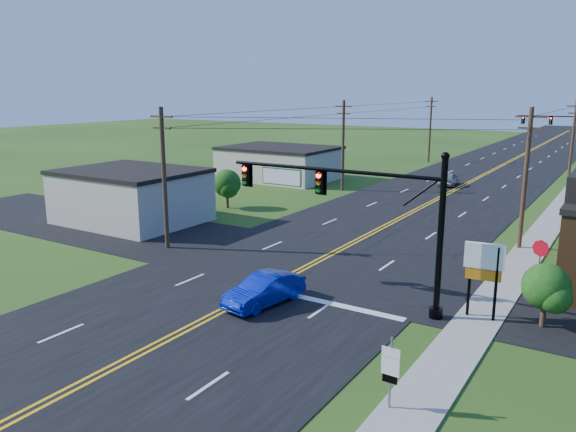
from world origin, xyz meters
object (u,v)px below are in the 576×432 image
Objects in this scene: blue_car at (264,291)px; route_sign at (390,368)px; stop_sign at (540,253)px; signal_mast_far at (557,126)px; signal_mast_main at (348,204)px.

route_sign is (8.45, -5.26, 0.73)m from blue_car.
signal_mast_far is at bearing 115.01° from stop_sign.
stop_sign is (7.63, 6.91, -2.93)m from signal_mast_main.
blue_car is 1.74× the size of stop_sign.
stop_sign is at bearing -83.40° from signal_mast_far.
signal_mast_main is 10.70m from stop_sign.
stop_sign is at bearing 42.14° from signal_mast_main.
signal_mast_far is 4.41× the size of route_sign.
blue_car is at bearing -92.34° from signal_mast_far.
signal_mast_far reaches higher than route_sign.
signal_mast_main and signal_mast_far have the same top height.
route_sign is at bearing -22.51° from blue_car.
signal_mast_main is at bearing 52.39° from blue_car.
route_sign is at bearing -55.57° from signal_mast_main.
signal_mast_far is (0.10, 72.00, -0.20)m from signal_mast_main.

